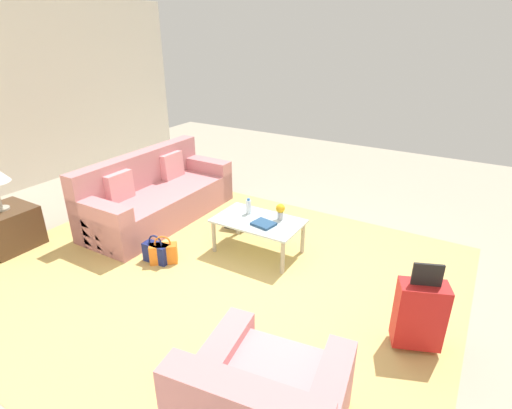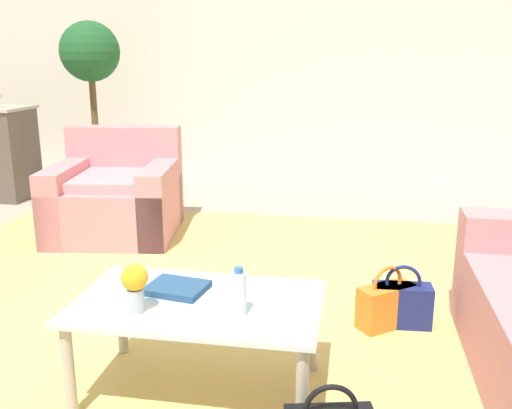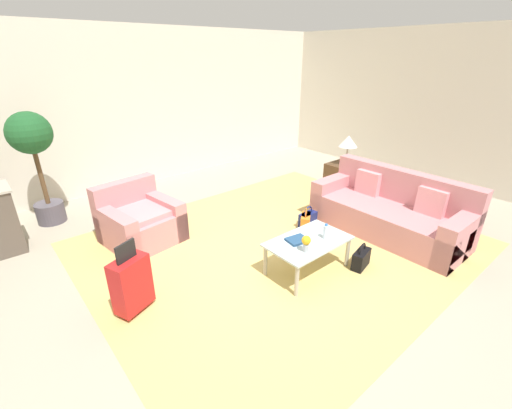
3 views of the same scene
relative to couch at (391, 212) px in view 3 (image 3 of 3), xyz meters
The scene contains 17 objects.
ground_plane 2.30m from the couch, 164.76° to the left, with size 12.00×12.00×0.00m, color #A89E89.
wall_back 5.30m from the couch, 115.29° to the left, with size 10.24×0.12×3.10m, color silver.
wall_right 3.17m from the couch, 11.86° to the left, with size 0.12×8.00×3.10m, color silver.
area_rug 1.82m from the couch, 153.46° to the left, with size 5.20×4.40×0.01m, color tan.
couch is the anchor object (origin of this frame).
armchair 3.85m from the couch, 143.87° to the left, with size 1.10×1.09×0.86m.
coffee_table 1.81m from the couch, behind, with size 1.06×0.64×0.44m.
water_bottle 1.62m from the couch, behind, with size 0.06×0.06×0.20m.
coffee_table_book 1.94m from the couch, behind, with size 0.25×0.21×0.03m, color navy.
flower_vase 2.04m from the couch, behind, with size 0.11×0.11×0.21m.
side_table 1.89m from the couch, 58.04° to the left, with size 0.62×0.62×0.52m, color #513823.
table_lamp 2.00m from the couch, 58.04° to the left, with size 0.36×0.36×0.58m.
suitcase_red 3.89m from the couch, 168.12° to the left, with size 0.45×0.35×0.85m.
handbag_orange 1.32m from the couch, 137.21° to the left, with size 0.34×0.31×0.36m.
handbag_black 1.26m from the couch, 165.56° to the right, with size 0.34×0.21×0.36m.
handbag_navy 1.28m from the couch, 133.61° to the left, with size 0.33×0.16×0.36m.
potted_ficus 5.59m from the couch, 136.48° to the left, with size 0.64×0.64×1.81m.
Camera 3 is at (-2.51, -2.92, 2.59)m, focal length 24.00 mm.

